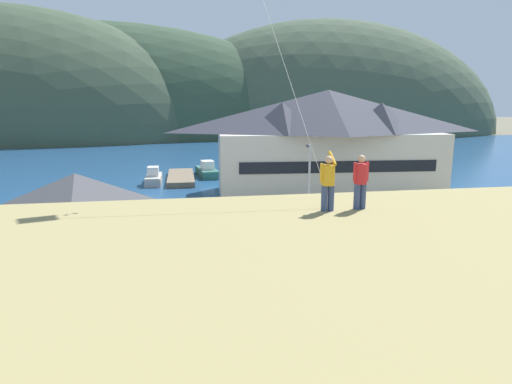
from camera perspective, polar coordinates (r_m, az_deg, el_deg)
The scene contains 20 objects.
ground_plane at distance 22.40m, azimuth 1.47°, elevation -12.99°, with size 600.00×600.00×0.00m, color #66604C.
parking_lot_pad at distance 26.94m, azimuth -0.62°, elevation -8.55°, with size 40.00×20.00×0.10m, color gray.
bay_water at distance 80.62m, azimuth -6.88°, elevation 4.78°, with size 360.00×84.00×0.03m, color navy.
far_hill_west_ridge at distance 138.24m, azimuth -30.35°, elevation 6.06°, with size 120.89×59.19×71.17m, color #3D4C38.
far_hill_east_peak at distance 138.45m, azimuth -19.56°, elevation 6.96°, with size 148.42×52.86×66.41m, color #334733.
far_hill_center_saddle at distance 148.97m, azimuth 9.59°, elevation 7.73°, with size 119.58×60.84×73.39m, color #42513D.
harbor_lodge at distance 45.18m, azimuth 9.50°, elevation 6.88°, with size 24.35×11.99×10.85m.
storage_shed_near_lot at distance 26.02m, azimuth -22.64°, elevation -3.56°, with size 7.39×6.78×5.63m.
wharf_dock at distance 54.78m, azimuth -10.00°, elevation 1.91°, with size 3.20×11.32×0.70m.
moored_boat_wharfside at distance 52.73m, azimuth -13.51°, elevation 1.81°, with size 1.82×5.64×2.16m.
moored_boat_outer_mooring at distance 57.28m, azimuth -6.55°, elevation 2.80°, with size 2.93×7.09×2.16m.
parked_car_mid_row_far at distance 28.69m, azimuth 1.52°, elevation -5.16°, with size 4.32×2.30×1.82m.
parked_car_mid_row_center at distance 21.84m, azimuth 4.78°, elevation -10.64°, with size 4.29×2.23×1.82m.
parked_car_front_row_silver at distance 26.75m, azimuth -8.50°, elevation -6.53°, with size 4.35×2.36×1.82m.
parked_car_front_row_red at distance 31.80m, azimuth 19.69°, elevation -4.18°, with size 4.24×2.12×1.82m.
parked_car_lone_by_shed at distance 25.91m, azimuth 20.35°, elevation -7.74°, with size 4.27×2.19×1.82m.
parked_car_back_row_left at distance 30.05m, azimuth 11.27°, elevation -4.61°, with size 4.24×2.14×1.82m.
parking_light_pole at distance 32.41m, azimuth 7.09°, elevation 1.64°, with size 0.24×0.78×6.33m.
person_kite_flyer at distance 13.49m, azimuth 9.60°, elevation 1.45°, with size 0.51×0.67×1.86m.
person_companion at distance 13.96m, azimuth 13.80°, elevation 1.54°, with size 0.54×0.40×1.74m.
Camera 1 is at (-4.01, -19.99, 9.27)m, focal length 29.95 mm.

